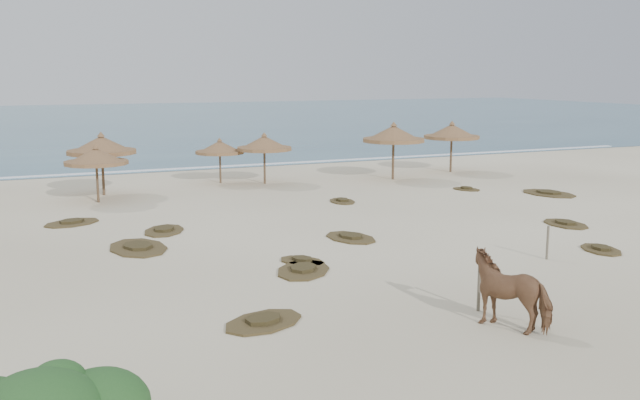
# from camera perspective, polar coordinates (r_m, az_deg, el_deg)

# --- Properties ---
(ground) EXTENTS (160.00, 160.00, 0.00)m
(ground) POSITION_cam_1_polar(r_m,az_deg,el_deg) (20.97, 4.99, -6.15)
(ground) COLOR beige
(ground) RESTS_ON ground
(ocean) EXTENTS (200.00, 100.00, 0.01)m
(ocean) POSITION_cam_1_polar(r_m,az_deg,el_deg) (93.36, -17.59, 6.05)
(ocean) COLOR #24556E
(ocean) RESTS_ON ground
(foam_line) EXTENTS (70.00, 0.60, 0.01)m
(foam_line) POSITION_cam_1_polar(r_m,az_deg,el_deg) (45.10, -10.93, 2.47)
(foam_line) COLOR white
(foam_line) RESTS_ON ground
(palapa_1) EXTENTS (4.16, 4.16, 3.09)m
(palapa_1) POSITION_cam_1_polar(r_m,az_deg,el_deg) (36.00, -17.08, 4.15)
(palapa_1) COLOR brown
(palapa_1) RESTS_ON ground
(palapa_2) EXTENTS (2.91, 2.91, 2.69)m
(palapa_2) POSITION_cam_1_polar(r_m,az_deg,el_deg) (34.03, -17.48, 3.29)
(palapa_2) COLOR brown
(palapa_2) RESTS_ON ground
(palapa_3) EXTENTS (3.40, 3.40, 2.45)m
(palapa_3) POSITION_cam_1_polar(r_m,az_deg,el_deg) (38.66, -8.02, 4.14)
(palapa_3) COLOR brown
(palapa_3) RESTS_ON ground
(palapa_4) EXTENTS (3.31, 3.31, 2.76)m
(palapa_4) POSITION_cam_1_polar(r_m,az_deg,el_deg) (38.21, -4.48, 4.50)
(palapa_4) COLOR brown
(palapa_4) RESTS_ON ground
(palapa_5) EXTENTS (3.56, 3.56, 3.22)m
(palapa_5) POSITION_cam_1_polar(r_m,az_deg,el_deg) (39.78, 5.90, 5.22)
(palapa_5) COLOR brown
(palapa_5) RESTS_ON ground
(palapa_6) EXTENTS (3.57, 3.57, 3.07)m
(palapa_6) POSITION_cam_1_polar(r_m,az_deg,el_deg) (43.36, 10.50, 5.35)
(palapa_6) COLOR brown
(palapa_6) RESTS_ON ground
(horse) EXTENTS (1.88, 2.26, 1.75)m
(horse) POSITION_cam_1_polar(r_m,az_deg,el_deg) (17.32, 15.11, -6.97)
(horse) COLOR #895E3E
(horse) RESTS_ON ground
(fence_post_near) EXTENTS (0.10, 0.10, 1.15)m
(fence_post_near) POSITION_cam_1_polar(r_m,az_deg,el_deg) (18.28, 12.60, -6.94)
(fence_post_near) COLOR #655C4B
(fence_post_near) RESTS_ON ground
(fence_post_far) EXTENTS (0.10, 0.10, 1.08)m
(fence_post_far) POSITION_cam_1_polar(r_m,az_deg,el_deg) (23.82, 17.74, -3.27)
(fence_post_far) COLOR #655C4B
(fence_post_far) RESTS_ON ground
(scrub_1) EXTENTS (2.10, 3.02, 0.16)m
(scrub_1) POSITION_cam_1_polar(r_m,az_deg,el_deg) (24.92, -14.36, -3.69)
(scrub_1) COLOR brown
(scrub_1) RESTS_ON ground
(scrub_2) EXTENTS (1.69, 1.92, 0.16)m
(scrub_2) POSITION_cam_1_polar(r_m,az_deg,el_deg) (22.47, -1.44, -4.87)
(scrub_2) COLOR brown
(scrub_2) RESTS_ON ground
(scrub_3) EXTENTS (1.87, 2.50, 0.16)m
(scrub_3) POSITION_cam_1_polar(r_m,az_deg,el_deg) (25.64, 2.46, -2.99)
(scrub_3) COLOR brown
(scrub_3) RESTS_ON ground
(scrub_4) EXTENTS (1.46, 2.16, 0.16)m
(scrub_4) POSITION_cam_1_polar(r_m,az_deg,el_deg) (29.52, 19.05, -1.79)
(scrub_4) COLOR brown
(scrub_4) RESTS_ON ground
(scrub_5) EXTENTS (2.39, 3.20, 0.16)m
(scrub_5) POSITION_cam_1_polar(r_m,az_deg,el_deg) (36.73, 17.82, 0.53)
(scrub_5) COLOR brown
(scrub_5) RESTS_ON ground
(scrub_6) EXTENTS (2.66, 2.27, 0.16)m
(scrub_6) POSITION_cam_1_polar(r_m,az_deg,el_deg) (29.77, -19.24, -1.71)
(scrub_6) COLOR brown
(scrub_6) RESTS_ON ground
(scrub_7) EXTENTS (1.31, 1.83, 0.16)m
(scrub_7) POSITION_cam_1_polar(r_m,az_deg,el_deg) (32.85, 1.79, -0.07)
(scrub_7) COLOR brown
(scrub_7) RESTS_ON ground
(scrub_9) EXTENTS (2.61, 2.81, 0.16)m
(scrub_9) POSITION_cam_1_polar(r_m,az_deg,el_deg) (21.46, -1.35, -5.59)
(scrub_9) COLOR brown
(scrub_9) RESTS_ON ground
(scrub_10) EXTENTS (1.49, 1.74, 0.16)m
(scrub_10) POSITION_cam_1_polar(r_m,az_deg,el_deg) (37.01, 11.63, 0.88)
(scrub_10) COLOR brown
(scrub_10) RESTS_ON ground
(scrub_11) EXTENTS (2.54, 2.16, 0.16)m
(scrub_11) POSITION_cam_1_polar(r_m,az_deg,el_deg) (17.21, -4.55, -9.64)
(scrub_11) COLOR brown
(scrub_11) RESTS_ON ground
(scrub_12) EXTENTS (1.55, 1.99, 0.16)m
(scrub_12) POSITION_cam_1_polar(r_m,az_deg,el_deg) (25.68, 21.56, -3.68)
(scrub_12) COLOR brown
(scrub_12) RESTS_ON ground
(scrub_13) EXTENTS (2.20, 2.59, 0.16)m
(scrub_13) POSITION_cam_1_polar(r_m,az_deg,el_deg) (27.36, -12.38, -2.38)
(scrub_13) COLOR brown
(scrub_13) RESTS_ON ground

